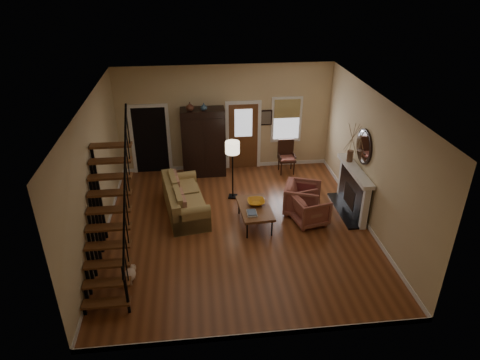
{
  "coord_description": "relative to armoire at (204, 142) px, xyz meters",
  "views": [
    {
      "loc": [
        -0.95,
        -8.87,
        6.05
      ],
      "look_at": [
        0.1,
        0.4,
        1.15
      ],
      "focal_mm": 32.0,
      "sensor_mm": 36.0,
      "label": 1
    }
  ],
  "objects": [
    {
      "name": "vase_a",
      "position": [
        -0.35,
        -0.1,
        1.17
      ],
      "size": [
        0.24,
        0.24,
        0.25
      ],
      "primitive_type": "imported",
      "color": "#4C2619",
      "rests_on": "armoire"
    },
    {
      "name": "vase_b",
      "position": [
        0.05,
        -0.1,
        1.16
      ],
      "size": [
        0.2,
        0.2,
        0.21
      ],
      "primitive_type": "imported",
      "color": "#334C60",
      "rests_on": "armoire"
    },
    {
      "name": "side_chair",
      "position": [
        2.55,
        -0.2,
        -0.54
      ],
      "size": [
        0.54,
        0.54,
        1.02
      ],
      "primitive_type": null,
      "color": "black",
      "rests_on": "ground"
    },
    {
      "name": "sofa",
      "position": [
        -0.59,
        -2.24,
        -0.65
      ],
      "size": [
        1.27,
        2.29,
        0.81
      ],
      "primitive_type": null,
      "rotation": [
        0.0,
        0.0,
        0.16
      ],
      "color": "olive",
      "rests_on": "ground"
    },
    {
      "name": "books",
      "position": [
        1.03,
        -3.31,
        -0.52
      ],
      "size": [
        0.24,
        0.33,
        0.06
      ],
      "primitive_type": null,
      "color": "beige",
      "rests_on": "coffee_table"
    },
    {
      "name": "armchair_left",
      "position": [
        2.54,
        -3.09,
        -0.68
      ],
      "size": [
        0.98,
        0.96,
        0.74
      ],
      "primitive_type": "imported",
      "rotation": [
        0.0,
        0.0,
        1.8
      ],
      "color": "maroon",
      "rests_on": "ground"
    },
    {
      "name": "dog",
      "position": [
        -1.75,
        -4.87,
        -0.9
      ],
      "size": [
        0.33,
        0.46,
        0.31
      ],
      "primitive_type": null,
      "rotation": [
        0.0,
        0.0,
        -0.19
      ],
      "color": "#D5B192",
      "rests_on": "ground"
    },
    {
      "name": "staircase",
      "position": [
        -2.08,
        -4.45,
        0.55
      ],
      "size": [
        0.94,
        2.8,
        3.2
      ],
      "primitive_type": null,
      "color": "brown",
      "rests_on": "ground"
    },
    {
      "name": "bowl",
      "position": [
        1.2,
        -2.86,
        -0.5
      ],
      "size": [
        0.45,
        0.45,
        0.11
      ],
      "primitive_type": "imported",
      "color": "#C37817",
      "rests_on": "coffee_table"
    },
    {
      "name": "floor_lamp",
      "position": [
        0.73,
        -1.58,
        -0.21
      ],
      "size": [
        0.46,
        0.46,
        1.69
      ],
      "primitive_type": null,
      "rotation": [
        0.0,
        0.0,
        -0.22
      ],
      "color": "black",
      "rests_on": "ground"
    },
    {
      "name": "coffee_table",
      "position": [
        1.15,
        -3.01,
        -0.8
      ],
      "size": [
        0.84,
        1.35,
        0.5
      ],
      "primitive_type": null,
      "rotation": [
        0.0,
        0.0,
        0.06
      ],
      "color": "brown",
      "rests_on": "ground"
    },
    {
      "name": "armoire",
      "position": [
        0.0,
        0.0,
        0.0
      ],
      "size": [
        1.3,
        0.6,
        2.1
      ],
      "primitive_type": null,
      "color": "black",
      "rests_on": "ground"
    },
    {
      "name": "armchair_right",
      "position": [
        2.47,
        -2.58,
        -0.64
      ],
      "size": [
        1.16,
        1.14,
        0.82
      ],
      "primitive_type": "imported",
      "rotation": [
        0.0,
        0.0,
        1.21
      ],
      "color": "maroon",
      "rests_on": "ground"
    },
    {
      "name": "room",
      "position": [
        0.29,
        -1.39,
        0.46
      ],
      "size": [
        7.0,
        7.33,
        3.3
      ],
      "color": "brown",
      "rests_on": "ground"
    },
    {
      "name": "fireplace",
      "position": [
        3.83,
        -2.65,
        -0.31
      ],
      "size": [
        0.33,
        1.95,
        2.3
      ],
      "color": "black",
      "rests_on": "ground"
    }
  ]
}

